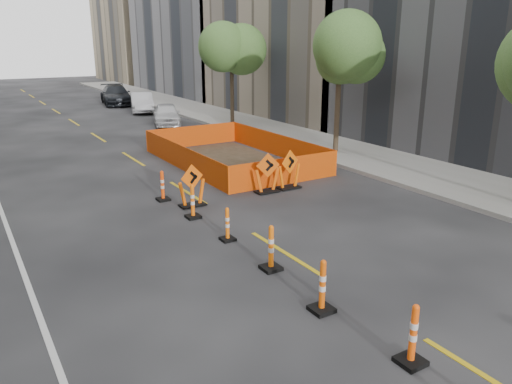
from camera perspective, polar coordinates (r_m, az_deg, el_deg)
ground_plane at (r=10.09m, az=16.55°, el=-14.52°), size 140.00×140.00×0.00m
sidewalk_right at (r=24.07m, az=10.14°, el=4.62°), size 4.00×90.00×0.15m
bld_right_c at (r=37.74m, az=7.95°, el=19.74°), size 12.00×16.00×14.00m
bld_right_e at (r=68.44m, az=-11.78°, el=19.15°), size 12.00×14.00×16.00m
tree_r_b at (r=23.13m, az=9.58°, el=15.29°), size 2.80×2.80×5.95m
tree_r_c at (r=31.41m, az=-2.83°, el=15.92°), size 2.80×2.80×5.95m
channelizer_2 at (r=8.85m, az=17.53°, el=-15.27°), size 0.44×0.44×1.10m
channelizer_3 at (r=9.99m, az=7.60°, el=-10.59°), size 0.44×0.44×1.11m
channelizer_4 at (r=11.59m, az=1.73°, el=-6.38°), size 0.44×0.44×1.11m
channelizer_5 at (r=13.28m, az=-3.29°, el=-3.68°), size 0.37×0.37×0.93m
channelizer_6 at (r=15.01m, az=-7.26°, el=-1.07°), size 0.41×0.41×1.05m
channelizer_7 at (r=16.81m, az=-10.64°, el=0.72°), size 0.40×0.40×1.03m
chevron_sign_left at (r=16.04m, az=-7.35°, el=0.77°), size 1.03×0.75×1.40m
chevron_sign_center at (r=17.34m, az=1.30°, el=2.19°), size 1.05×0.76×1.42m
chevron_sign_right at (r=17.84m, az=3.81°, el=2.59°), size 1.07×0.80×1.43m
safety_fence at (r=21.75m, az=-2.74°, el=4.71°), size 4.81×8.16×1.02m
parked_car_near at (r=31.93m, az=-10.18°, el=8.75°), size 2.78×4.24×1.34m
parked_car_mid at (r=38.08m, az=-12.91°, el=9.96°), size 2.64×4.55×1.42m
parked_car_far at (r=43.10m, az=-15.72°, el=10.63°), size 2.98×5.57×1.54m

